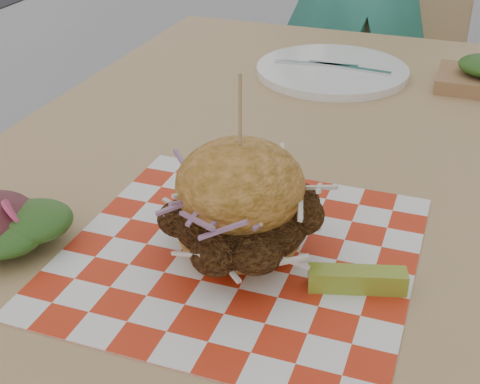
% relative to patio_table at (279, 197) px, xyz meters
% --- Properties ---
extents(patio_table, '(0.80, 1.20, 0.75)m').
position_rel_patio_table_xyz_m(patio_table, '(0.00, 0.00, 0.00)').
color(patio_table, tan).
rests_on(patio_table, ground).
extents(patio_chair, '(0.45, 0.46, 0.95)m').
position_rel_patio_table_xyz_m(patio_chair, '(0.01, 1.06, -0.12)').
color(patio_chair, tan).
rests_on(patio_chair, ground).
extents(paper_liner, '(0.36, 0.36, 0.00)m').
position_rel_patio_table_xyz_m(paper_liner, '(0.03, -0.26, 0.08)').
color(paper_liner, red).
rests_on(paper_liner, patio_table).
extents(sandwich, '(0.17, 0.17, 0.20)m').
position_rel_patio_table_xyz_m(sandwich, '(0.03, -0.26, 0.14)').
color(sandwich, '#C18136').
rests_on(sandwich, paper_liner).
extents(pickle_spear, '(0.10, 0.05, 0.02)m').
position_rel_patio_table_xyz_m(pickle_spear, '(0.16, -0.28, 0.09)').
color(pickle_spear, olive).
rests_on(pickle_spear, paper_liner).
extents(place_setting, '(0.27, 0.27, 0.02)m').
position_rel_patio_table_xyz_m(place_setting, '(0.00, 0.32, 0.09)').
color(place_setting, white).
rests_on(place_setting, patio_table).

